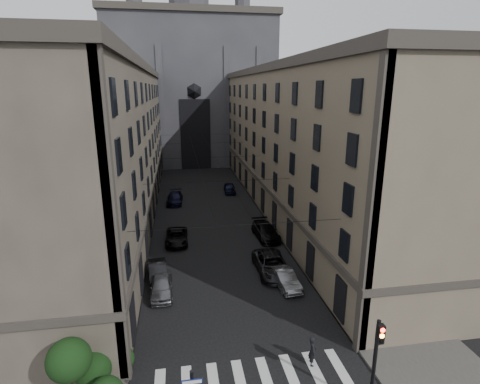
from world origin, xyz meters
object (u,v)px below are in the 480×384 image
traffic_light_right (376,355)px  car_right_near (285,278)px  car_left_far (175,198)px  car_left_midnear (158,272)px  car_left_near (162,286)px  pedestrian (312,351)px  car_right_midfar (266,231)px  gothic_tower (191,80)px  car_right_midnear (272,264)px  car_left_midfar (177,237)px  car_right_far (230,188)px

traffic_light_right → car_right_near: size_ratio=1.21×
car_left_far → car_left_midnear: bearing=-90.0°
car_left_near → car_right_near: car_left_near is taller
pedestrian → car_left_far: bearing=25.6°
traffic_light_right → car_right_midfar: traffic_light_right is taller
car_left_midnear → gothic_tower: bearing=78.8°
traffic_light_right → car_right_midnear: bearing=95.2°
traffic_light_right → car_right_midfar: size_ratio=0.95×
gothic_tower → car_right_near: gothic_tower is taller
car_left_near → car_left_midnear: size_ratio=1.01×
traffic_light_right → car_left_midfar: 25.66m
car_left_midnear → car_right_near: car_left_midnear is taller
car_left_midfar → car_right_near: 13.95m
car_right_midnear → car_right_midfar: 8.19m
car_left_midnear → car_left_far: 22.51m
car_left_near → pedestrian: size_ratio=2.35×
car_left_midnear → car_right_midnear: 10.06m
car_left_near → pedestrian: bearing=-46.9°
car_right_midnear → car_left_near: bearing=-167.7°
car_right_midnear → pedestrian: pedestrian is taller
gothic_tower → car_left_far: gothic_tower is taller
car_left_midnear → car_left_far: size_ratio=0.82×
car_right_midnear → car_right_far: (0.00, 27.23, -0.07)m
traffic_light_right → car_left_far: traffic_light_right is taller
gothic_tower → traffic_light_right: gothic_tower is taller
car_left_midnear → pedestrian: (9.56, -12.19, 0.22)m
car_left_midfar → pedestrian: size_ratio=2.68×
gothic_tower → car_left_midnear: gothic_tower is taller
gothic_tower → car_left_midnear: (-5.84, -57.25, -17.08)m
gothic_tower → car_right_midfar: (5.53, -49.65, -17.00)m
pedestrian → traffic_light_right: bearing=-140.1°
traffic_light_right → pedestrian: 4.69m
car_left_near → car_right_midfar: size_ratio=0.80×
car_left_midfar → car_left_far: bearing=91.7°
car_right_near → pedestrian: 9.28m
car_left_near → car_right_far: bearing=71.1°
car_right_midfar → car_left_near: bearing=-140.6°
car_left_midfar → car_right_midnear: size_ratio=0.85×
car_right_far → car_right_midnear: bearing=-86.5°
car_right_near → traffic_light_right: bearing=-92.1°
car_left_midfar → car_left_near: bearing=-95.9°
car_left_far → car_right_midfar: size_ratio=0.96×
car_right_midnear → car_left_midnear: bearing=177.0°
car_left_midnear → car_left_midfar: bearing=72.7°
traffic_light_right → car_right_midfar: 23.52m
car_right_near → pedestrian: size_ratio=2.30×
car_left_midnear → car_left_near: bearing=-86.7°
pedestrian → car_right_midfar: bearing=7.1°
gothic_tower → car_left_midnear: bearing=-95.8°
car_right_near → car_left_near: bearing=172.0°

